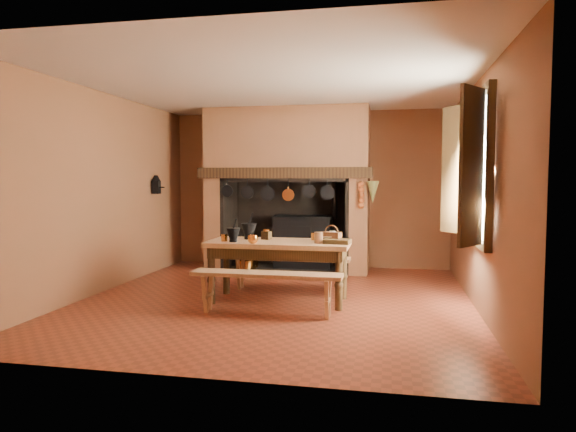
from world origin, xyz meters
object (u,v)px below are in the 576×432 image
(mixing_bowl, at_px, (329,238))
(wicker_basket, at_px, (331,236))
(iron_range, at_px, (304,241))
(bench_front, at_px, (266,283))
(work_table, at_px, (279,251))
(coffee_grinder, at_px, (267,235))

(mixing_bowl, xyz_separation_m, wicker_basket, (0.03, -0.07, 0.03))
(iron_range, xyz_separation_m, bench_front, (0.10, -3.22, -0.11))
(work_table, bearing_deg, coffee_grinder, 142.08)
(bench_front, height_order, wicker_basket, wicker_basket)
(iron_range, bearing_deg, bench_front, -88.29)
(work_table, height_order, wicker_basket, wicker_basket)
(bench_front, relative_size, wicker_basket, 6.80)
(iron_range, relative_size, bench_front, 0.90)
(iron_range, relative_size, mixing_bowl, 4.96)
(mixing_bowl, bearing_deg, iron_range, 106.76)
(work_table, height_order, mixing_bowl, mixing_bowl)
(iron_range, xyz_separation_m, coffee_grinder, (-0.10, -2.39, 0.37))
(bench_front, bearing_deg, wicker_basket, 45.31)
(coffee_grinder, xyz_separation_m, mixing_bowl, (0.84, -0.07, -0.02))
(bench_front, relative_size, mixing_bowl, 5.50)
(work_table, xyz_separation_m, bench_front, (0.00, -0.67, -0.29))
(mixing_bowl, distance_m, wicker_basket, 0.09)
(work_table, xyz_separation_m, wicker_basket, (0.68, 0.01, 0.20))
(bench_front, relative_size, coffee_grinder, 10.60)
(wicker_basket, bearing_deg, work_table, -166.16)
(bench_front, bearing_deg, work_table, 90.00)
(work_table, distance_m, coffee_grinder, 0.31)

